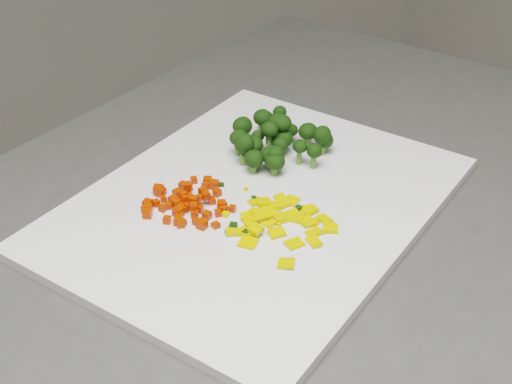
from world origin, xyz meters
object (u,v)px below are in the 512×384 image
cutting_board (256,204)px  broccoli_pile (281,132)px  carrot_pile (189,195)px  pepper_pile (277,224)px

cutting_board → broccoli_pile: 0.11m
carrot_pile → pepper_pile: bearing=-54.8°
carrot_pile → broccoli_pile: 0.15m
pepper_pile → broccoli_pile: broccoli_pile is taller
pepper_pile → broccoli_pile: size_ratio=0.97×
cutting_board → pepper_pile: bearing=-97.9°
pepper_pile → broccoli_pile: 0.15m
cutting_board → pepper_pile: 0.06m
cutting_board → broccoli_pile: broccoli_pile is taller
cutting_board → pepper_pile: (-0.01, -0.06, 0.01)m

